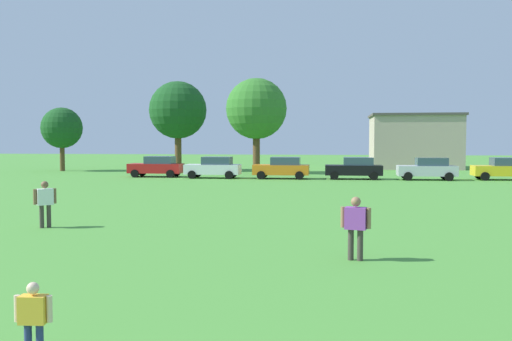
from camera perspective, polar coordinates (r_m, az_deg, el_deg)
The scene contains 14 objects.
ground_plane at distance 33.08m, azimuth -0.27°, elevation -2.19°, with size 160.00×160.00×0.00m, color #4C9338.
child_kite_flyer at distance 8.66m, azimuth -21.23°, elevation -13.22°, with size 0.53×0.24×1.12m.
adult_bystander at distance 14.77m, azimuth 9.87°, elevation -5.13°, with size 0.76×0.40×1.62m.
bystander_near_trees at distance 21.19m, azimuth -20.21°, elevation -2.77°, with size 0.62×0.57×1.62m.
parked_car_red_0 at distance 47.23m, azimuth -9.81°, elevation 0.41°, with size 4.30×2.02×1.68m.
parked_car_white_1 at distance 45.17m, azimuth -4.21°, elevation 0.32°, with size 4.30×2.02×1.68m.
parked_car_orange_2 at distance 44.42m, azimuth 2.63°, elevation 0.28°, with size 4.30×2.02×1.68m.
parked_car_black_3 at distance 44.54m, azimuth 9.78°, elevation 0.24°, with size 4.30×2.02×1.68m.
parked_car_silver_4 at distance 44.91m, azimuth 16.69°, elevation 0.18°, with size 4.30×2.02×1.68m.
parked_car_yellow_5 at distance 46.85m, azimuth 23.37°, elevation 0.17°, with size 4.30×2.02×1.68m.
tree_far_left at distance 58.44m, azimuth -18.72°, elevation 4.01°, with size 3.92×3.92×6.11m.
tree_center at distance 56.47m, azimuth -7.76°, elevation 5.94°, with size 5.57×5.57×8.68m.
tree_far_right at distance 51.88m, azimuth 0.04°, elevation 6.12°, with size 5.49×5.49×8.55m.
house_left at distance 62.87m, azimuth 15.41°, elevation 2.82°, with size 9.16×8.44×5.67m.
Camera 1 is at (4.53, -2.63, 3.07)m, focal length 40.29 mm.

